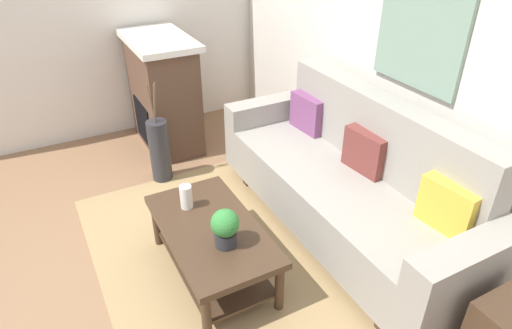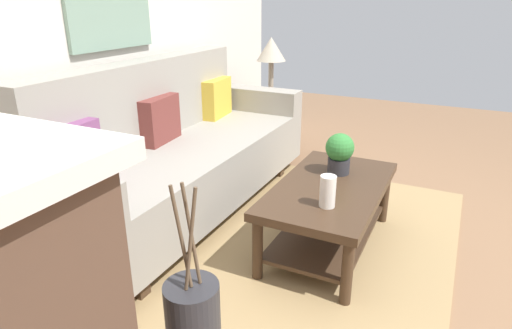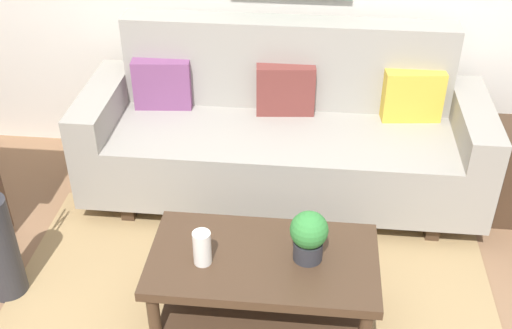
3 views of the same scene
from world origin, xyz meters
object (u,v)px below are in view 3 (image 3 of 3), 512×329
throw_pillow_plum (162,84)px  coffee_table (263,274)px  throw_pillow_mustard (413,96)px  potted_plant_tabletop (309,235)px  couch (283,134)px  tabletop_vase (202,248)px  throw_pillow_maroon (285,90)px

throw_pillow_plum → coffee_table: bearing=-59.0°
throw_pillow_mustard → potted_plant_tabletop: (-0.59, -1.25, -0.11)m
couch → throw_pillow_plum: 0.82m
throw_pillow_plum → potted_plant_tabletop: size_ratio=1.37×
couch → coffee_table: (-0.02, -1.14, -0.12)m
tabletop_vase → coffee_table: bearing=12.9°
tabletop_vase → potted_plant_tabletop: 0.50m
couch → throw_pillow_mustard: (0.78, 0.12, 0.25)m
throw_pillow_mustard → coffee_table: (-0.80, -1.26, -0.37)m
throw_pillow_maroon → coffee_table: (-0.02, -1.26, -0.37)m
couch → coffee_table: bearing=-91.0°
throw_pillow_plum → throw_pillow_maroon: (0.78, 0.00, 0.00)m
throw_pillow_mustard → coffee_table: bearing=-122.3°
throw_pillow_plum → throw_pillow_mustard: (1.55, 0.00, 0.00)m
tabletop_vase → potted_plant_tabletop: bearing=9.1°
couch → potted_plant_tabletop: 1.15m
coffee_table → potted_plant_tabletop: potted_plant_tabletop is taller
throw_pillow_plum → potted_plant_tabletop: 1.58m
tabletop_vase → throw_pillow_mustard: bearing=50.9°
tabletop_vase → potted_plant_tabletop: potted_plant_tabletop is taller
throw_pillow_plum → throw_pillow_mustard: size_ratio=1.00×
throw_pillow_maroon → throw_pillow_mustard: (0.78, 0.00, 0.00)m
tabletop_vase → potted_plant_tabletop: size_ratio=0.67×
couch → throw_pillow_mustard: size_ratio=6.79×
couch → potted_plant_tabletop: couch is taller
throw_pillow_maroon → tabletop_vase: bearing=-102.8°
throw_pillow_mustard → potted_plant_tabletop: size_ratio=1.37×
throw_pillow_maroon → potted_plant_tabletop: 1.26m
throw_pillow_maroon → throw_pillow_mustard: size_ratio=1.00×
tabletop_vase → couch: bearing=76.0°
coffee_table → throw_pillow_maroon: bearing=89.1°
throw_pillow_mustard → throw_pillow_plum: bearing=180.0°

